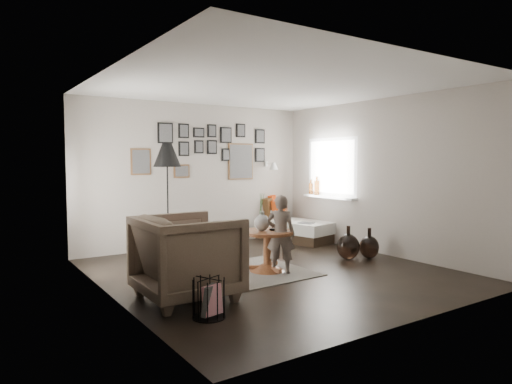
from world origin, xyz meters
TOP-DOWN VIEW (x-y plane):
  - ground at (0.00, 0.00)m, footprint 4.80×4.80m
  - wall_back at (0.00, 2.40)m, footprint 4.50×0.00m
  - wall_front at (0.00, -2.40)m, footprint 4.50×0.00m
  - wall_left at (-2.25, 0.00)m, footprint 0.00×4.80m
  - wall_right at (2.25, 0.00)m, footprint 0.00×4.80m
  - ceiling at (0.00, 0.00)m, footprint 4.80×4.80m
  - door_left at (-2.23, 1.20)m, footprint 0.00×2.14m
  - window_right at (2.18, 1.34)m, footprint 0.15×1.32m
  - gallery_wall at (0.29, 2.38)m, footprint 2.74×0.03m
  - wall_sconce at (1.55, 2.13)m, footprint 0.18×0.36m
  - rug at (-0.59, 0.12)m, footprint 2.18×1.56m
  - pedestal_table at (-0.06, 0.04)m, footprint 0.74×0.74m
  - vase at (-0.14, 0.06)m, footprint 0.21×0.21m
  - candles at (0.05, 0.04)m, footprint 0.13×0.13m
  - daybed at (1.78, 1.96)m, footprint 1.13×1.90m
  - magazine_on_daybed at (1.73, 1.33)m, footprint 0.28×0.32m
  - armchair at (-1.55, -0.49)m, footprint 1.06×1.03m
  - armchair_cushion at (-1.52, -0.44)m, footprint 0.45×0.47m
  - floor_lamp at (-0.92, 1.55)m, footprint 0.43×0.43m
  - magazine_basket at (-1.64, -1.19)m, footprint 0.42×0.42m
  - demijohn_large at (1.45, -0.03)m, footprint 0.36×0.36m
  - demijohn_small at (1.80, -0.15)m, footprint 0.32×0.32m
  - child at (0.03, -0.14)m, footprint 0.47×0.47m

SIDE VIEW (x-z plane):
  - ground at x=0.00m, z-range 0.00..0.00m
  - rug at x=-0.59m, z-range 0.00..0.01m
  - demijohn_small at x=1.80m, z-range -0.06..0.43m
  - magazine_basket at x=-1.64m, z-range 0.00..0.40m
  - demijohn_large at x=1.45m, z-range -0.06..0.48m
  - daybed at x=1.78m, z-range -0.17..0.70m
  - pedestal_table at x=-0.06m, z-range -0.02..0.56m
  - magazine_on_daybed at x=1.73m, z-range 0.40..0.41m
  - armchair_cushion at x=-1.52m, z-range 0.38..0.58m
  - armchair at x=-1.55m, z-range 0.00..0.97m
  - child at x=0.03m, z-range 0.00..1.10m
  - candles at x=0.05m, z-range 0.58..0.86m
  - vase at x=-0.14m, z-range 0.48..1.01m
  - window_right at x=2.18m, z-range 0.28..1.58m
  - door_left at x=-2.23m, z-range -0.02..2.12m
  - wall_back at x=0.00m, z-range -0.95..3.55m
  - wall_front at x=0.00m, z-range -0.95..3.55m
  - wall_left at x=-2.25m, z-range -1.10..3.70m
  - wall_right at x=2.25m, z-range -1.10..3.70m
  - wall_sconce at x=1.55m, z-range 1.38..1.54m
  - floor_lamp at x=-0.92m, z-range 0.67..2.51m
  - gallery_wall at x=0.29m, z-range 1.20..2.28m
  - ceiling at x=0.00m, z-range 2.60..2.60m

